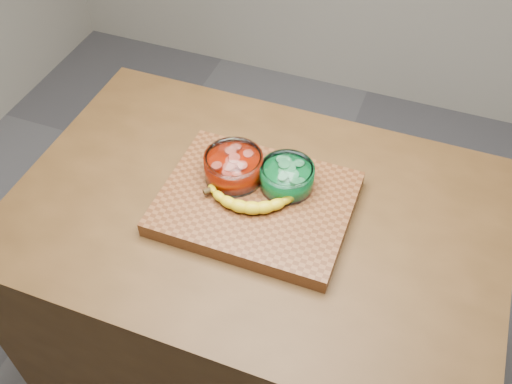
% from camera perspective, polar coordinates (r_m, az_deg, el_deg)
% --- Properties ---
extents(ground, '(3.50, 3.50, 0.00)m').
position_cam_1_polar(ground, '(2.15, 0.00, -17.53)').
color(ground, '#5A595E').
rests_on(ground, ground).
extents(counter, '(1.20, 0.80, 0.90)m').
position_cam_1_polar(counter, '(1.75, 0.00, -11.32)').
color(counter, '#4C3116').
rests_on(counter, ground).
extents(cutting_board, '(0.45, 0.35, 0.04)m').
position_cam_1_polar(cutting_board, '(1.37, 0.00, -1.13)').
color(cutting_board, brown).
rests_on(cutting_board, counter).
extents(bowl_red, '(0.14, 0.14, 0.07)m').
position_cam_1_polar(bowl_red, '(1.38, -2.24, 2.52)').
color(bowl_red, white).
rests_on(bowl_red, cutting_board).
extents(bowl_green, '(0.13, 0.13, 0.06)m').
position_cam_1_polar(bowl_green, '(1.37, 3.11, 1.52)').
color(bowl_green, white).
rests_on(bowl_green, cutting_board).
extents(banana, '(0.24, 0.14, 0.04)m').
position_cam_1_polar(banana, '(1.34, -0.47, -0.29)').
color(banana, gold).
rests_on(banana, cutting_board).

